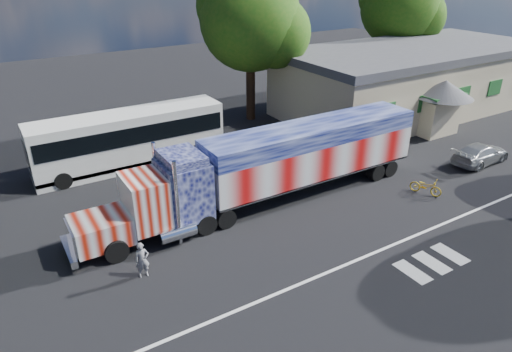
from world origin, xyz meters
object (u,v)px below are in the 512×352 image
bicycle (426,186)px  parked_car (481,154)px  woman (142,260)px  tree_ne_a (252,21)px  coach_bus (130,138)px  tree_far_ne (401,8)px  semi_truck (275,164)px

bicycle → parked_car: bearing=-14.3°
woman → parked_car: bearing=6.1°
parked_car → tree_ne_a: bearing=24.9°
coach_bus → parked_car: size_ratio=2.67×
tree_ne_a → tree_far_ne: bearing=5.8°
bicycle → tree_far_ne: 25.01m
parked_car → woman: size_ratio=2.80×
parked_car → bicycle: bearing=97.2°
parked_car → woman: bearing=87.5°
coach_bus → tree_far_ne: size_ratio=1.04×
bicycle → coach_bus: bearing=111.8°
coach_bus → tree_far_ne: 29.63m
tree_ne_a → parked_car: bearing=-63.0°
bicycle → woman: bearing=152.0°
woman → tree_far_ne: 36.37m
coach_bus → tree_ne_a: size_ratio=1.02×
tree_ne_a → woman: bearing=-133.6°
semi_truck → parked_car: (13.69, -2.68, -1.49)m
coach_bus → woman: 11.52m
bicycle → tree_far_ne: bearing=24.1°
coach_bus → woman: coach_bus is taller
semi_truck → tree_far_ne: bearing=30.9°
parked_car → tree_ne_a: (-7.64, 14.99, 6.87)m
semi_truck → parked_car: bearing=-11.1°
coach_bus → parked_car: 21.79m
woman → tree_ne_a: size_ratio=0.14×
tree_ne_a → tree_far_ne: 17.60m
coach_bus → tree_ne_a: tree_ne_a is taller
semi_truck → coach_bus: semi_truck is taller
parked_car → tree_ne_a: tree_ne_a is taller
semi_truck → bicycle: (7.42, -3.72, -1.66)m
tree_far_ne → coach_bus: bearing=-168.9°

